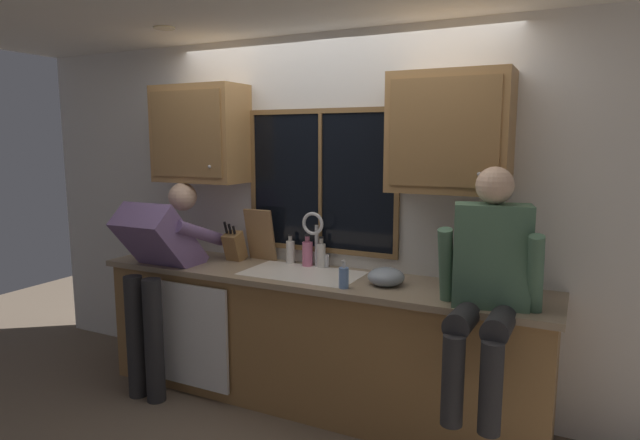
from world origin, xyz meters
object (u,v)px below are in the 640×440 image
(mixing_bowl, at_px, (386,277))
(bottle_amber_small, at_px, (290,251))
(cutting_board, at_px, (260,235))
(person_standing, at_px, (159,264))
(person_sitting_on_counter, at_px, (487,277))
(knife_block, at_px, (235,246))
(bottle_green_glass, at_px, (307,253))
(bottle_tall_clear, at_px, (321,255))
(soap_dispenser, at_px, (344,277))

(mixing_bowl, relative_size, bottle_amber_small, 1.07)
(cutting_board, bearing_deg, bottle_amber_small, 5.63)
(person_standing, relative_size, person_sitting_on_counter, 1.19)
(knife_block, relative_size, bottle_green_glass, 1.40)
(knife_block, distance_m, bottle_tall_clear, 0.68)
(person_standing, distance_m, bottle_tall_clear, 1.16)
(person_standing, distance_m, mixing_bowl, 1.64)
(bottle_green_glass, height_order, bottle_amber_small, bottle_green_glass)
(bottle_tall_clear, bearing_deg, bottle_amber_small, 176.43)
(person_standing, height_order, soap_dispenser, person_standing)
(bottle_amber_small, bearing_deg, bottle_green_glass, -9.51)
(person_sitting_on_counter, bearing_deg, mixing_bowl, 159.17)
(bottle_green_glass, xyz_separation_m, bottle_tall_clear, (0.11, 0.01, -0.00))
(cutting_board, bearing_deg, bottle_tall_clear, 0.88)
(bottle_amber_small, bearing_deg, cutting_board, -174.37)
(soap_dispenser, bearing_deg, person_sitting_on_counter, -4.22)
(person_standing, distance_m, bottle_amber_small, 0.94)
(knife_block, xyz_separation_m, bottle_green_glass, (0.57, 0.09, -0.01))
(mixing_bowl, bearing_deg, person_standing, -170.79)
(person_standing, relative_size, bottle_green_glass, 6.53)
(person_sitting_on_counter, xyz_separation_m, soap_dispenser, (-0.85, 0.06, -0.12))
(knife_block, distance_m, soap_dispenser, 1.09)
(knife_block, distance_m, cutting_board, 0.21)
(person_sitting_on_counter, relative_size, knife_block, 3.92)
(cutting_board, distance_m, mixing_bowl, 1.11)
(mixing_bowl, distance_m, soap_dispenser, 0.28)
(person_standing, distance_m, person_sitting_on_counter, 2.27)
(person_sitting_on_counter, bearing_deg, person_standing, -179.59)
(person_standing, height_order, mixing_bowl, person_standing)
(person_standing, height_order, knife_block, person_standing)
(cutting_board, height_order, soap_dispenser, cutting_board)
(bottle_tall_clear, xyz_separation_m, bottle_amber_small, (-0.26, 0.02, -0.00))
(bottle_tall_clear, distance_m, bottle_amber_small, 0.26)
(person_standing, xyz_separation_m, cutting_board, (0.54, 0.50, 0.17))
(soap_dispenser, height_order, bottle_green_glass, bottle_green_glass)
(mixing_bowl, relative_size, bottle_green_glass, 1.00)
(person_sitting_on_counter, height_order, mixing_bowl, person_sitting_on_counter)
(person_sitting_on_counter, bearing_deg, cutting_board, 164.45)
(bottle_tall_clear, bearing_deg, knife_block, -171.66)
(person_standing, relative_size, cutting_board, 3.79)
(person_sitting_on_counter, distance_m, soap_dispenser, 0.86)
(cutting_board, relative_size, bottle_tall_clear, 1.79)
(bottle_green_glass, bearing_deg, person_sitting_on_counter, -19.84)
(person_standing, bearing_deg, knife_block, 47.54)
(soap_dispenser, height_order, bottle_amber_small, bottle_amber_small)
(soap_dispenser, bearing_deg, bottle_tall_clear, 130.49)
(knife_block, bearing_deg, cutting_board, 28.23)
(person_sitting_on_counter, height_order, knife_block, person_sitting_on_counter)
(cutting_board, distance_m, bottle_amber_small, 0.27)
(person_standing, height_order, person_sitting_on_counter, person_sitting_on_counter)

